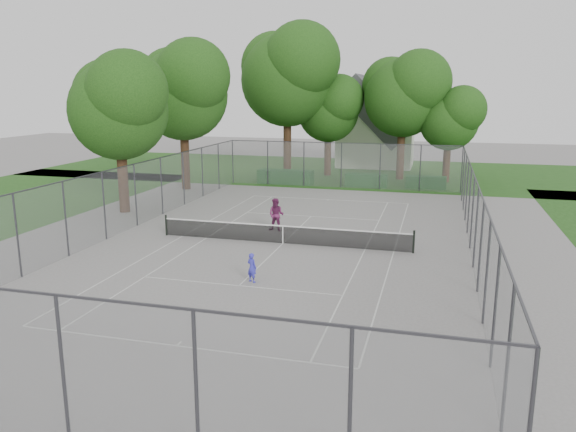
% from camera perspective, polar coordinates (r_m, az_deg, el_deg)
% --- Properties ---
extents(ground, '(120.00, 120.00, 0.00)m').
position_cam_1_polar(ground, '(28.08, -0.53, -2.82)').
color(ground, slate).
rests_on(ground, ground).
extents(grass_far, '(60.00, 20.00, 0.00)m').
position_cam_1_polar(grass_far, '(53.10, 7.05, 4.48)').
color(grass_far, '#1E4814').
rests_on(grass_far, ground).
extents(court_markings, '(11.03, 23.83, 0.01)m').
position_cam_1_polar(court_markings, '(28.08, -0.53, -2.81)').
color(court_markings, silver).
rests_on(court_markings, ground).
extents(tennis_net, '(12.87, 0.10, 1.10)m').
position_cam_1_polar(tennis_net, '(27.95, -0.53, -1.81)').
color(tennis_net, black).
rests_on(tennis_net, ground).
extents(perimeter_fence, '(18.08, 34.08, 3.52)m').
position_cam_1_polar(perimeter_fence, '(27.65, -0.54, 0.79)').
color(perimeter_fence, '#38383D').
rests_on(perimeter_fence, ground).
extents(tree_far_left, '(9.09, 8.30, 13.07)m').
position_cam_1_polar(tree_far_left, '(49.10, 0.03, 14.43)').
color(tree_far_left, '#341E13').
rests_on(tree_far_left, ground).
extents(tree_far_midleft, '(6.16, 5.62, 8.86)m').
position_cam_1_polar(tree_far_midleft, '(50.16, 4.20, 11.04)').
color(tree_far_midleft, '#341E13').
rests_on(tree_far_midleft, ground).
extents(tree_far_midright, '(7.47, 6.82, 10.74)m').
position_cam_1_polar(tree_far_midright, '(48.66, 11.75, 12.30)').
color(tree_far_midright, '#341E13').
rests_on(tree_far_midright, ground).
extents(tree_far_right, '(5.49, 5.01, 7.89)m').
position_cam_1_polar(tree_far_right, '(48.11, 16.16, 9.72)').
color(tree_far_right, '#341E13').
rests_on(tree_far_right, ground).
extents(tree_side_back, '(7.79, 7.12, 11.20)m').
position_cam_1_polar(tree_side_back, '(43.55, -10.61, 12.74)').
color(tree_side_back, '#341E13').
rests_on(tree_side_back, ground).
extents(tree_side_front, '(6.85, 6.25, 9.85)m').
position_cam_1_polar(tree_side_front, '(35.97, -16.83, 10.98)').
color(tree_side_front, '#341E13').
rests_on(tree_side_front, ground).
extents(hedge_left, '(4.47, 1.34, 1.12)m').
position_cam_1_polar(hedge_left, '(45.93, -0.25, 4.00)').
color(hedge_left, '#17471A').
rests_on(hedge_left, ground).
extents(hedge_mid, '(3.29, 0.94, 1.03)m').
position_cam_1_polar(hedge_mid, '(44.90, 7.96, 3.62)').
color(hedge_mid, '#17471A').
rests_on(hedge_mid, ground).
extents(hedge_right, '(3.08, 1.13, 0.92)m').
position_cam_1_polar(hedge_right, '(45.17, 13.83, 3.36)').
color(hedge_right, '#17471A').
rests_on(hedge_right, ground).
extents(house, '(7.24, 5.61, 9.02)m').
position_cam_1_polar(house, '(57.00, 8.95, 8.65)').
color(house, silver).
rests_on(house, ground).
extents(girl_player, '(0.52, 0.44, 1.20)m').
position_cam_1_polar(girl_player, '(22.48, -3.69, -5.25)').
color(girl_player, '#3734C4').
rests_on(girl_player, ground).
extents(woman_player, '(0.91, 0.73, 1.80)m').
position_cam_1_polar(woman_player, '(30.37, -1.20, 0.12)').
color(woman_player, '#6E2453').
rests_on(woman_player, ground).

